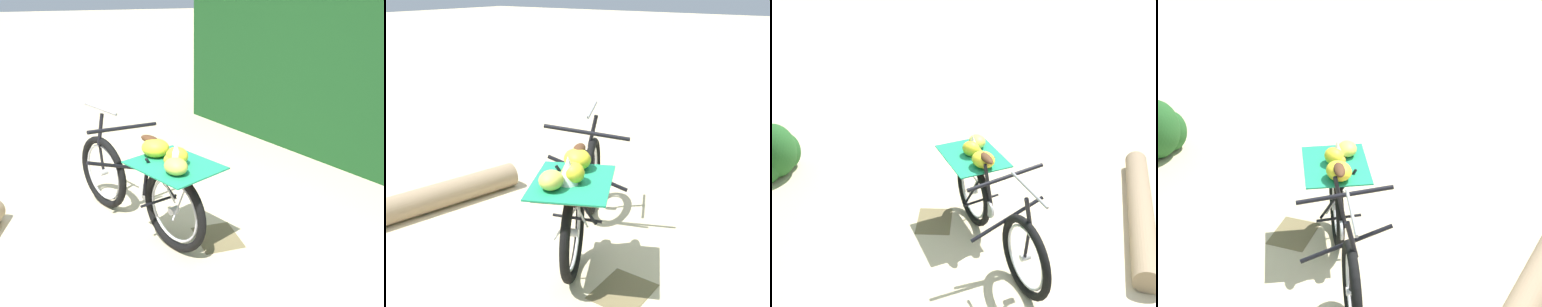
% 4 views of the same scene
% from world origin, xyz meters
% --- Properties ---
extents(ground_plane, '(60.00, 60.00, 0.00)m').
position_xyz_m(ground_plane, '(0.00, 0.00, 0.00)').
color(ground_plane, beige).
extents(foliage_hedge, '(4.48, 2.33, 2.44)m').
position_xyz_m(foliage_hedge, '(1.50, -2.97, 1.22)').
color(foliage_hedge, '#19471E').
rests_on(foliage_hedge, ground_plane).
extents(bicycle, '(1.73, 1.05, 1.03)m').
position_xyz_m(bicycle, '(0.04, -0.27, 0.49)').
color(bicycle, black).
rests_on(bicycle, ground_plane).
extents(leaf_litter_patch, '(0.44, 0.36, 0.01)m').
position_xyz_m(leaf_litter_patch, '(-0.27, -0.85, 0.00)').
color(leaf_litter_patch, olive).
rests_on(leaf_litter_patch, ground_plane).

